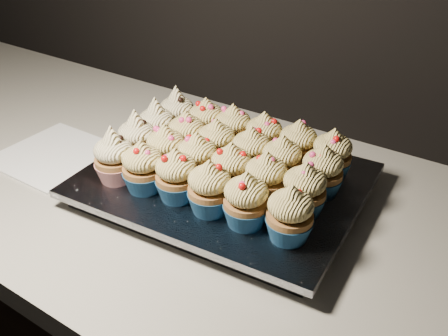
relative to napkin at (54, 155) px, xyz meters
The scene contains 28 objects.
worktop 0.16m from the napkin, 23.67° to the left, with size 2.44×0.64×0.04m, color beige.
napkin is the anchor object (origin of this frame).
baking_tray 0.33m from the napkin, 11.90° to the left, with size 0.39×0.30×0.02m, color black.
foil_lining 0.34m from the napkin, 11.90° to the left, with size 0.42×0.33×0.01m, color silver.
cupcake_0 0.21m from the napkin, ahead, with size 0.06×0.06×0.10m.
cupcake_1 0.26m from the napkin, ahead, with size 0.06×0.06×0.08m.
cupcake_2 0.31m from the napkin, ahead, with size 0.06×0.06×0.08m.
cupcake_3 0.37m from the napkin, ahead, with size 0.06×0.06×0.08m.
cupcake_4 0.42m from the napkin, ahead, with size 0.06×0.06×0.08m.
cupcake_5 0.49m from the napkin, ahead, with size 0.06×0.06×0.08m.
cupcake_6 0.20m from the napkin, ahead, with size 0.06×0.06×0.10m.
cupcake_7 0.25m from the napkin, ahead, with size 0.06×0.06×0.08m.
cupcake_8 0.31m from the napkin, ahead, with size 0.06×0.06×0.08m.
cupcake_9 0.37m from the napkin, ahead, with size 0.06×0.06×0.08m.
cupcake_10 0.42m from the napkin, ahead, with size 0.06×0.06×0.08m.
cupcake_11 0.48m from the napkin, ahead, with size 0.06×0.06×0.08m.
cupcake_12 0.21m from the napkin, 25.64° to the left, with size 0.06×0.06×0.10m.
cupcake_13 0.27m from the napkin, 20.56° to the left, with size 0.06×0.06×0.08m.
cupcake_14 0.32m from the napkin, 17.45° to the left, with size 0.06×0.06×0.08m.
cupcake_15 0.38m from the napkin, 15.87° to the left, with size 0.06×0.06×0.08m.
cupcake_16 0.43m from the napkin, 14.14° to the left, with size 0.06×0.06×0.08m.
cupcake_17 0.49m from the napkin, 13.24° to the left, with size 0.06×0.06×0.08m.
cupcake_18 0.24m from the napkin, 39.13° to the left, with size 0.06×0.06×0.10m.
cupcake_19 0.29m from the napkin, 32.38° to the left, with size 0.06×0.06×0.08m.
cupcake_20 0.34m from the napkin, 28.02° to the left, with size 0.06×0.06×0.08m.
cupcake_21 0.39m from the napkin, 24.36° to the left, with size 0.06×0.06×0.08m.
cupcake_22 0.44m from the napkin, 21.78° to the left, with size 0.06×0.06×0.08m.
cupcake_23 0.50m from the napkin, 19.48° to the left, with size 0.06×0.06×0.08m.
Camera 1 is at (0.55, 1.15, 1.36)m, focal length 40.00 mm.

